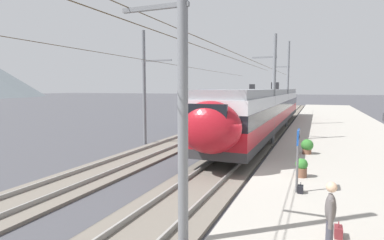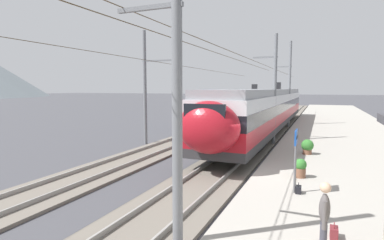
# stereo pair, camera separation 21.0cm
# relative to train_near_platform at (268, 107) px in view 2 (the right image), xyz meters

# --- Properties ---
(ground_plane) EXTENTS (400.00, 400.00, 0.00)m
(ground_plane) POSITION_rel_train_near_platform_xyz_m (-14.78, -1.16, -2.23)
(ground_plane) COLOR #424247
(platform_slab) EXTENTS (120.00, 8.66, 0.33)m
(platform_slab) POSITION_rel_train_near_platform_xyz_m (-14.78, -6.15, -2.07)
(platform_slab) COLOR #A39E93
(platform_slab) RESTS_ON ground
(track_near) EXTENTS (120.00, 3.00, 0.28)m
(track_near) POSITION_rel_train_near_platform_xyz_m (-14.78, -0.00, -2.16)
(track_near) COLOR #6B6359
(track_near) RESTS_ON ground
(track_far) EXTENTS (120.00, 3.00, 0.28)m
(track_far) POSITION_rel_train_near_platform_xyz_m (-14.78, 5.02, -2.16)
(track_far) COLOR #6B6359
(track_far) RESTS_ON ground
(train_near_platform) EXTENTS (32.58, 3.01, 4.27)m
(train_near_platform) POSITION_rel_train_near_platform_xyz_m (0.00, 0.00, 0.00)
(train_near_platform) COLOR #2D2D30
(train_near_platform) RESTS_ON track_near
(train_far_track) EXTENTS (30.70, 3.01, 4.27)m
(train_far_track) POSITION_rel_train_near_platform_xyz_m (13.42, 5.02, -0.00)
(train_far_track) COLOR #2D2D30
(train_far_track) RESTS_ON track_far
(catenary_mast_west) EXTENTS (42.38, 1.67, 7.06)m
(catenary_mast_west) POSITION_rel_train_near_platform_xyz_m (-21.37, -1.27, 1.49)
(catenary_mast_west) COLOR slate
(catenary_mast_west) RESTS_ON ground
(catenary_mast_mid) EXTENTS (42.38, 1.67, 7.57)m
(catenary_mast_mid) POSITION_rel_train_near_platform_xyz_m (-6.17, -1.28, 1.74)
(catenary_mast_mid) COLOR slate
(catenary_mast_mid) RESTS_ON ground
(catenary_mast_east) EXTENTS (42.38, 1.67, 8.49)m
(catenary_mast_east) POSITION_rel_train_near_platform_xyz_m (3.87, -1.29, 2.14)
(catenary_mast_east) COLOR slate
(catenary_mast_east) RESTS_ON ground
(catenary_mast_far_side) EXTENTS (42.38, 2.27, 7.86)m
(catenary_mast_far_side) POSITION_rel_train_near_platform_xyz_m (-9.26, 6.85, 1.86)
(catenary_mast_far_side) COLOR slate
(catenary_mast_far_side) RESTS_ON ground
(platform_sign) EXTENTS (0.70, 0.08, 2.19)m
(platform_sign) POSITION_rel_train_near_platform_xyz_m (-16.74, -3.61, -0.30)
(platform_sign) COLOR #59595B
(platform_sign) RESTS_ON platform_slab
(passenger_walking) EXTENTS (0.53, 0.22, 1.69)m
(passenger_walking) POSITION_rel_train_near_platform_xyz_m (-20.92, -4.50, -0.96)
(passenger_walking) COLOR #383842
(passenger_walking) RESTS_ON platform_slab
(handbag_beside_passenger) EXTENTS (0.32, 0.18, 0.39)m
(handbag_beside_passenger) POSITION_rel_train_near_platform_xyz_m (-19.74, -4.75, -1.77)
(handbag_beside_passenger) COLOR maroon
(handbag_beside_passenger) RESTS_ON platform_slab
(handbag_near_sign) EXTENTS (0.32, 0.18, 0.37)m
(handbag_near_sign) POSITION_rel_train_near_platform_xyz_m (-16.73, -3.74, -1.78)
(handbag_near_sign) COLOR black
(handbag_near_sign) RESTS_ON platform_slab
(potted_plant_platform_edge) EXTENTS (0.65, 0.65, 0.82)m
(potted_plant_platform_edge) POSITION_rel_train_near_platform_xyz_m (-9.93, -3.73, -1.45)
(potted_plant_platform_edge) COLOR brown
(potted_plant_platform_edge) RESTS_ON platform_slab
(potted_plant_by_shelter) EXTENTS (0.48, 0.48, 0.77)m
(potted_plant_by_shelter) POSITION_rel_train_near_platform_xyz_m (-14.72, -3.67, -1.48)
(potted_plant_by_shelter) COLOR brown
(potted_plant_by_shelter) RESTS_ON platform_slab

